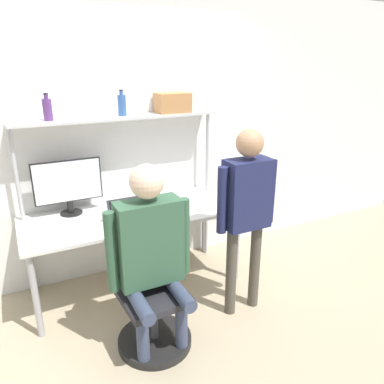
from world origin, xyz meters
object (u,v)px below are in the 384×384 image
monitor (68,184)px  bottle_blue (122,105)px  office_chair (152,310)px  cell_phone (162,219)px  person_seated (151,246)px  storage_box (173,103)px  person_standing (247,202)px  laptop (130,216)px  bottle_purple (48,109)px

monitor → bottle_blue: size_ratio=2.58×
office_chair → bottle_blue: bottle_blue is taller
cell_phone → person_seated: size_ratio=0.11×
cell_phone → bottle_blue: bottle_blue is taller
office_chair → storage_box: 1.86m
person_seated → person_standing: person_standing is taller
cell_phone → laptop: bearing=164.8°
office_chair → monitor: bearing=109.8°
bottle_purple → storage_box: bottle_purple is taller
monitor → bottle_blue: bearing=3.0°
person_standing → bottle_blue: (-0.67, 1.01, 0.68)m
person_standing → bottle_blue: size_ratio=6.98×
laptop → person_seated: bearing=-94.6°
bottle_purple → laptop: bearing=-41.8°
laptop → bottle_blue: bottle_blue is taller
person_standing → cell_phone: bearing=137.6°
storage_box → monitor: bearing=-178.4°
storage_box → bottle_purple: bearing=180.0°
monitor → bottle_blue: 0.84m
bottle_purple → person_seated: bearing=-67.2°
bottle_purple → storage_box: 1.11m
cell_phone → person_seated: person_seated is taller
cell_phone → bottle_purple: bearing=145.5°
laptop → storage_box: 1.14m
person_seated → bottle_purple: 1.44m
laptop → bottle_purple: bearing=138.2°
bottle_blue → person_seated: bearing=-98.8°
person_seated → bottle_blue: bearing=81.2°
person_seated → storage_box: storage_box is taller
bottle_blue → cell_phone: bearing=-75.3°
monitor → storage_box: (1.02, 0.03, 0.64)m
monitor → person_seated: 1.13m
monitor → person_standing: (1.20, -0.98, -0.04)m
cell_phone → office_chair: office_chair is taller
monitor → cell_phone: monitor is taller
person_standing → storage_box: size_ratio=5.08×
bottle_blue → storage_box: 0.49m
cell_phone → bottle_blue: 1.06m
cell_phone → person_standing: 0.76m
person_standing → bottle_purple: bottle_purple is taller
bottle_purple → monitor: bearing=-18.0°
office_chair → person_seated: 0.56m
cell_phone → monitor: bearing=143.7°
cell_phone → office_chair: bearing=-120.7°
office_chair → bottle_blue: bearing=80.7°
laptop → office_chair: 0.80m
office_chair → bottle_blue: 1.75m
person_standing → person_seated: bearing=-175.2°
person_standing → laptop: bearing=144.7°
monitor → storage_box: 1.21m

